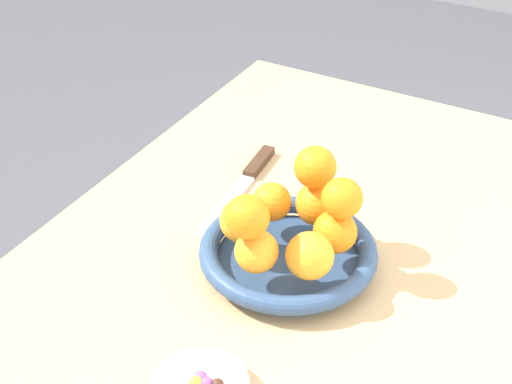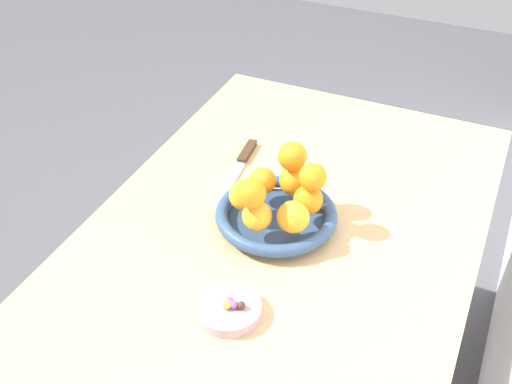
# 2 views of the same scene
# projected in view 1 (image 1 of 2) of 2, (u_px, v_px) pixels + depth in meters

# --- Properties ---
(dining_table) EXTENTS (1.10, 0.76, 0.74)m
(dining_table) POSITION_uv_depth(u_px,v_px,m) (303.00, 309.00, 1.15)
(dining_table) COLOR tan
(dining_table) RESTS_ON ground_plane
(fruit_bowl) EXTENTS (0.25, 0.25, 0.04)m
(fruit_bowl) POSITION_uv_depth(u_px,v_px,m) (288.00, 254.00, 1.08)
(fruit_bowl) COLOR navy
(fruit_bowl) RESTS_ON dining_table
(orange_0) EXTENTS (0.06, 0.06, 0.06)m
(orange_0) POSITION_uv_depth(u_px,v_px,m) (256.00, 251.00, 1.01)
(orange_0) COLOR orange
(orange_0) RESTS_ON fruit_bowl
(orange_1) EXTENTS (0.06, 0.06, 0.06)m
(orange_1) POSITION_uv_depth(u_px,v_px,m) (310.00, 256.00, 1.00)
(orange_1) COLOR orange
(orange_1) RESTS_ON fruit_bowl
(orange_2) EXTENTS (0.06, 0.06, 0.06)m
(orange_2) POSITION_uv_depth(u_px,v_px,m) (336.00, 231.00, 1.04)
(orange_2) COLOR orange
(orange_2) RESTS_ON fruit_bowl
(orange_3) EXTENTS (0.06, 0.06, 0.06)m
(orange_3) POSITION_uv_depth(u_px,v_px,m) (317.00, 204.00, 1.09)
(orange_3) COLOR orange
(orange_3) RESTS_ON fruit_bowl
(orange_4) EXTENTS (0.06, 0.06, 0.06)m
(orange_4) POSITION_uv_depth(u_px,v_px,m) (272.00, 202.00, 1.10)
(orange_4) COLOR orange
(orange_4) RESTS_ON fruit_bowl
(orange_5) EXTENTS (0.06, 0.06, 0.06)m
(orange_5) POSITION_uv_depth(u_px,v_px,m) (243.00, 220.00, 1.06)
(orange_5) COLOR orange
(orange_5) RESTS_ON fruit_bowl
(orange_6) EXTENTS (0.06, 0.06, 0.06)m
(orange_6) POSITION_uv_depth(u_px,v_px,m) (315.00, 167.00, 1.06)
(orange_6) COLOR orange
(orange_6) RESTS_ON orange_3
(orange_7) EXTENTS (0.06, 0.06, 0.06)m
(orange_7) POSITION_uv_depth(u_px,v_px,m) (247.00, 217.00, 0.97)
(orange_7) COLOR orange
(orange_7) RESTS_ON orange_0
(orange_8) EXTENTS (0.05, 0.05, 0.05)m
(orange_8) POSITION_uv_depth(u_px,v_px,m) (343.00, 197.00, 1.01)
(orange_8) COLOR orange
(orange_8) RESTS_ON orange_2
(candy_ball_0) EXTENTS (0.02, 0.02, 0.02)m
(candy_ball_0) POSITION_uv_depth(u_px,v_px,m) (200.00, 377.00, 0.89)
(candy_ball_0) COLOR #8C4C99
(candy_ball_0) RESTS_ON candy_dish
(candy_ball_2) EXTENTS (0.01, 0.01, 0.01)m
(candy_ball_2) POSITION_uv_depth(u_px,v_px,m) (207.00, 383.00, 0.88)
(candy_ball_2) COLOR #8C4C99
(candy_ball_2) RESTS_ON candy_dish
(candy_ball_3) EXTENTS (0.02, 0.02, 0.02)m
(candy_ball_3) POSITION_uv_depth(u_px,v_px,m) (200.00, 384.00, 0.88)
(candy_ball_3) COLOR gold
(candy_ball_3) RESTS_ON candy_dish
(knife) EXTENTS (0.26, 0.05, 0.01)m
(knife) POSITION_uv_depth(u_px,v_px,m) (244.00, 182.00, 1.26)
(knife) COLOR #3F2819
(knife) RESTS_ON dining_table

